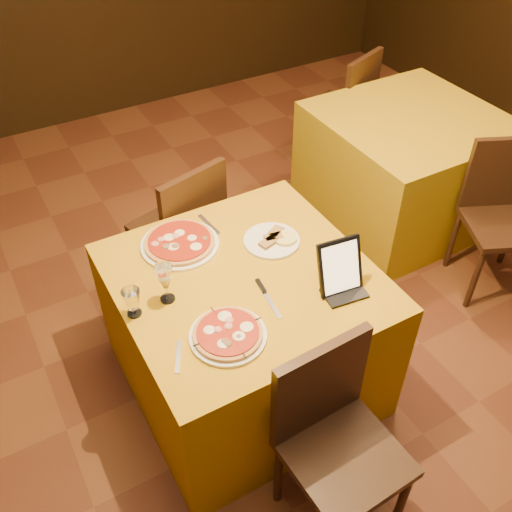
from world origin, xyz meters
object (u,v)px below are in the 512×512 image
chair_main_far (176,228)px  chair_side_far (337,108)px  side_table (404,167)px  chair_side_near (504,225)px  tablet (340,266)px  water_glass (132,303)px  chair_main_near (345,457)px  pizza_far (180,243)px  wine_glass (165,283)px  pizza_near (228,335)px  main_table (245,332)px

chair_main_far → chair_side_far: bearing=-170.6°
side_table → chair_side_near: chair_side_near is taller
chair_main_far → chair_side_near: size_ratio=1.00×
chair_side_far → tablet: bearing=32.5°
chair_main_far → water_glass: bearing=43.0°
side_table → tablet: (-1.32, -1.01, 0.49)m
chair_main_near → chair_side_near: 1.79m
pizza_far → wine_glass: 0.36m
chair_main_far → chair_side_far: (1.64, 0.73, 0.00)m
tablet → pizza_near: bearing=-171.2°
chair_side_near → chair_main_near: bearing=-132.2°
pizza_near → pizza_far: (0.06, 0.60, 0.00)m
pizza_near → pizza_far: size_ratio=0.84×
pizza_far → water_glass: water_glass is taller
chair_side_near → wine_glass: bearing=-159.1°
chair_main_near → water_glass: (-0.50, 0.82, 0.36)m
chair_side_far → tablet: size_ratio=3.73×
main_table → pizza_near: bearing=-128.7°
side_table → water_glass: size_ratio=8.46×
chair_side_far → wine_glass: (-1.99, -1.51, 0.39)m
chair_main_far → chair_side_far: 1.80m
pizza_near → chair_main_near: bearing=-67.0°
chair_main_near → pizza_far: (-0.16, 1.13, 0.31)m
chair_side_near → pizza_near: bearing=-149.9°
main_table → side_table: same height
water_glass → main_table: bearing=-2.6°
chair_side_far → pizza_near: (-1.86, -1.82, 0.31)m
wine_glass → chair_side_near: bearing=-3.5°
wine_glass → water_glass: 0.15m
wine_glass → water_glass: bearing=-176.6°
chair_side_far → tablet: (-1.32, -1.81, 0.41)m
tablet → chair_side_near: bearing=14.2°
chair_side_near → wine_glass: (-1.99, 0.12, 0.39)m
chair_side_near → wine_glass: 2.03m
chair_side_far → pizza_far: (-1.80, -1.22, 0.31)m
pizza_near → chair_side_far: bearing=44.4°
main_table → wine_glass: 0.59m
chair_side_near → chair_side_far: 1.64m
chair_main_near → pizza_far: chair_main_near is taller
water_glass → chair_main_far: bearing=57.7°
wine_glass → tablet: 0.73m
tablet → chair_side_far: bearing=60.6°
chair_main_far → side_table: bearing=163.1°
main_table → water_glass: 0.67m
chair_side_near → pizza_far: chair_side_near is taller
chair_side_far → chair_side_near: bearing=68.7°
chair_main_far → chair_side_near: same height
side_table → chair_side_far: (0.00, 0.80, 0.08)m
wine_glass → tablet: (0.67, -0.29, 0.03)m
chair_main_far → water_glass: 1.00m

